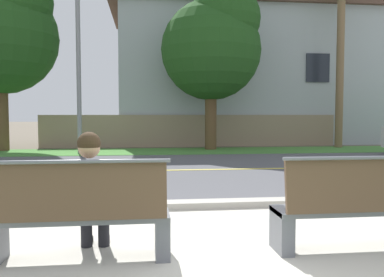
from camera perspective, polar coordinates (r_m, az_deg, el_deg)
name	(u,v)px	position (r m, az deg, el deg)	size (l,w,h in m)	color
ground_plane	(172,163)	(11.73, -2.86, -3.53)	(140.00, 140.00, 0.00)	#665B4C
sidewalk_pavement	(221,251)	(4.33, 4.18, -15.63)	(44.00, 3.60, 0.01)	beige
curb_edge	(197,205)	(6.17, 0.71, -9.34)	(44.00, 0.30, 0.11)	#ADA89E
street_asphalt	(176,170)	(10.24, -2.29, -4.51)	(52.00, 8.00, 0.01)	#515156
road_centre_line	(176,170)	(10.24, -2.29, -4.49)	(48.00, 0.14, 0.01)	#E0CC4C
far_verge_grass	(165,151)	(15.50, -3.80, -1.80)	(48.00, 2.80, 0.02)	#478438
bench_left	(79,216)	(4.03, -15.71, -10.57)	(1.72, 0.48, 1.01)	slate
bench_right	(358,208)	(4.54, 22.49, -9.13)	(1.72, 0.48, 1.01)	slate
seated_person_grey	(91,189)	(4.14, -14.10, -7.01)	(0.52, 0.68, 1.25)	black
streetlamp	(79,42)	(15.62, -15.69, 13.00)	(0.24, 2.10, 7.09)	gray
shade_tree_left	(3,28)	(17.51, -25.22, 13.96)	(4.40, 4.40, 7.26)	brown
shade_tree_centre	(214,43)	(16.45, 3.19, 13.39)	(3.98, 3.98, 6.57)	brown
palm_tree_short	(341,4)	(18.92, 20.38, 17.36)	(2.09, 1.98, 7.51)	brown
garden_wall	(192,131)	(17.79, -0.05, 1.11)	(13.00, 0.36, 1.40)	gray
house_across_street	(241,74)	(21.56, 6.97, 9.08)	(13.30, 6.91, 7.01)	#A3ADB2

